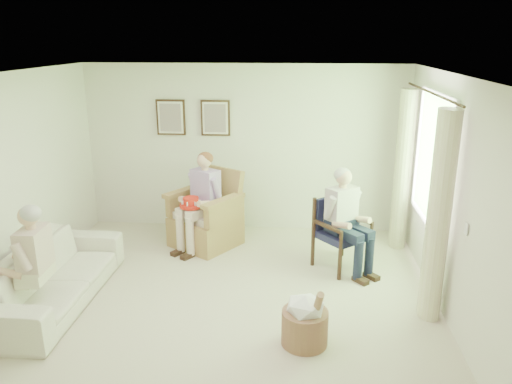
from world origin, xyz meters
TOP-DOWN VIEW (x-y plane):
  - floor at (0.00, 0.00)m, footprint 5.50×5.50m
  - back_wall at (0.00, 2.75)m, footprint 5.00×0.04m
  - front_wall at (0.00, -2.75)m, footprint 5.00×0.04m
  - right_wall at (2.50, 0.00)m, footprint 0.04×5.50m
  - ceiling at (0.00, 0.00)m, footprint 5.00×5.50m
  - window at (2.46, 1.20)m, footprint 0.13×2.50m
  - curtain_left at (2.33, 0.22)m, footprint 0.34×0.34m
  - curtain_right at (2.33, 2.18)m, footprint 0.34×0.34m
  - framed_print_left at (-1.15, 2.71)m, footprint 0.45×0.05m
  - framed_print_right at (-0.45, 2.71)m, footprint 0.45×0.05m
  - wicker_armchair at (-0.50, 1.98)m, footprint 0.88×0.87m
  - wood_armchair at (1.45, 1.44)m, footprint 0.61×0.57m
  - sofa at (-1.95, 0.14)m, footprint 2.22×0.87m
  - person_wicker at (-0.50, 1.84)m, footprint 0.40×0.63m
  - person_dark at (1.45, 1.29)m, footprint 0.40×0.63m
  - person_sofa at (-1.95, -0.30)m, footprint 0.42×0.63m
  - red_hat at (-0.65, 1.68)m, footprint 0.32×0.32m
  - hatbox at (0.95, -0.46)m, footprint 0.53×0.53m

SIDE VIEW (x-z plane):
  - floor at x=0.00m, z-range 0.00..0.00m
  - hatbox at x=0.95m, z-range -0.08..0.61m
  - sofa at x=-1.95m, z-range 0.00..0.65m
  - wicker_armchair at x=-0.50m, z-range -0.20..0.92m
  - wood_armchair at x=1.45m, z-range 0.04..0.98m
  - red_hat at x=-0.65m, z-range 0.67..0.81m
  - person_sofa at x=-1.95m, z-range 0.10..1.39m
  - person_dark at x=1.45m, z-range 0.11..1.46m
  - person_wicker at x=-0.50m, z-range 0.13..1.52m
  - curtain_left at x=2.33m, z-range 0.00..2.30m
  - curtain_right at x=2.33m, z-range 0.00..2.30m
  - back_wall at x=0.00m, z-range 0.00..2.60m
  - front_wall at x=0.00m, z-range 0.00..2.60m
  - right_wall at x=2.50m, z-range 0.00..2.60m
  - window at x=2.46m, z-range 0.77..2.40m
  - framed_print_left at x=-1.15m, z-range 1.51..2.06m
  - framed_print_right at x=-0.45m, z-range 1.51..2.06m
  - ceiling at x=0.00m, z-range 2.59..2.61m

